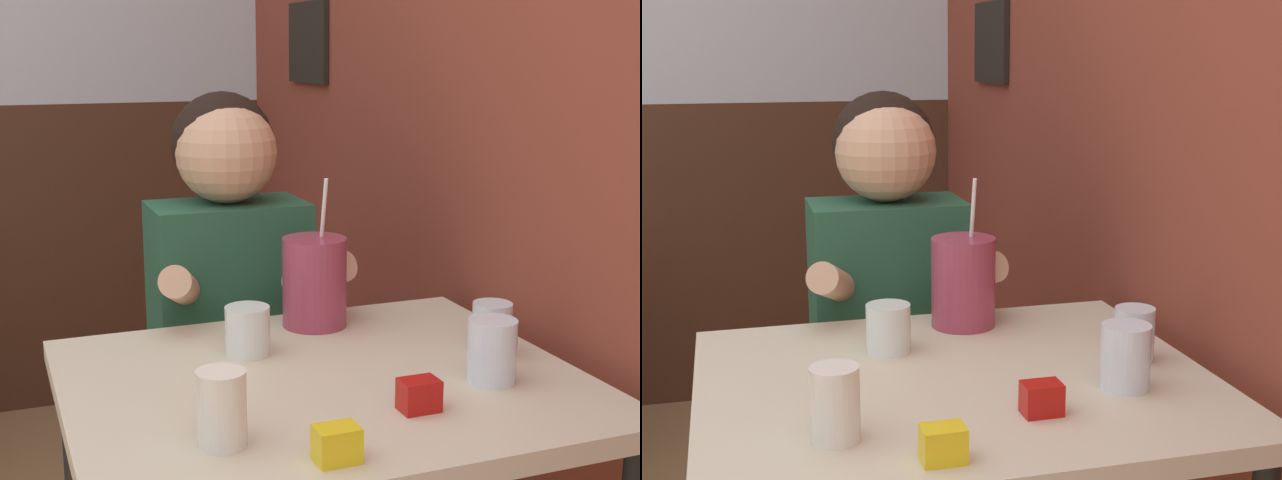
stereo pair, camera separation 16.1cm
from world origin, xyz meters
The scene contains 10 objects.
brick_wall_right centered at (1.20, 1.12, 1.35)m, with size 0.08×4.23×2.70m.
main_table centered at (0.70, 0.32, 0.67)m, with size 0.86×0.74×0.75m.
person_seated centered at (0.68, 0.87, 0.65)m, with size 0.42×0.42×1.20m.
cocktail_pitcher centered at (0.78, 0.60, 0.84)m, with size 0.13×0.13×0.30m.
glass_near_pitcher centered at (0.95, 0.21, 0.80)m, with size 0.08×0.08×0.11m.
glass_center centered at (0.61, 0.48, 0.79)m, with size 0.08×0.08×0.09m.
glass_far_side centered at (0.47, 0.13, 0.80)m, with size 0.07×0.07×0.11m.
glass_by_brick centered at (1.02, 0.33, 0.80)m, with size 0.07×0.07×0.10m.
condiment_ketchup centered at (0.78, 0.14, 0.77)m, with size 0.06×0.04×0.05m.
condiment_mustard centered at (0.60, 0.03, 0.77)m, with size 0.06×0.04×0.05m.
Camera 1 is at (0.18, -1.00, 1.29)m, focal length 50.00 mm.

